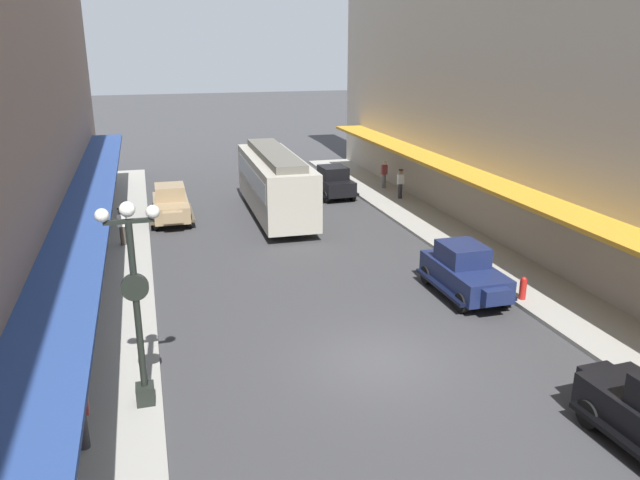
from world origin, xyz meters
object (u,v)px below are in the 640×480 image
at_px(parked_car_2, 332,181).
at_px(pedestrian_0, 80,413).
at_px(fire_hydrant, 523,288).
at_px(pedestrian_1, 384,174).
at_px(streetcar, 275,181).
at_px(parked_car_0, 464,270).
at_px(pedestrian_4, 30,476).
at_px(parked_car_3, 171,203).
at_px(pedestrian_3, 400,184).
at_px(pedestrian_2, 122,226).
at_px(lamp_post_with_clock, 136,298).

distance_m(parked_car_2, pedestrian_0, 24.67).
height_order(fire_hydrant, pedestrian_1, pedestrian_1).
height_order(streetcar, pedestrian_0, streetcar).
relative_size(parked_car_0, fire_hydrant, 5.20).
bearing_deg(pedestrian_1, fire_hydrant, -95.75).
distance_m(fire_hydrant, pedestrian_4, 16.17).
relative_size(parked_car_3, pedestrian_3, 2.56).
relative_size(fire_hydrant, pedestrian_2, 0.49).
distance_m(lamp_post_with_clock, pedestrian_3, 23.02).
bearing_deg(streetcar, pedestrian_0, -114.47).
distance_m(parked_car_3, streetcar, 5.41).
xyz_separation_m(pedestrian_0, pedestrian_3, (15.74, 19.30, 0.00)).
height_order(lamp_post_with_clock, fire_hydrant, lamp_post_with_clock).
bearing_deg(parked_car_2, pedestrian_4, -119.24).
distance_m(parked_car_3, pedestrian_1, 13.42).
height_order(parked_car_3, streetcar, streetcar).
height_order(pedestrian_0, pedestrian_3, same).
bearing_deg(pedestrian_2, pedestrian_1, 25.63).
bearing_deg(pedestrian_0, fire_hydrant, 18.03).
height_order(lamp_post_with_clock, pedestrian_0, lamp_post_with_clock).
distance_m(streetcar, pedestrian_4, 21.76).
relative_size(lamp_post_with_clock, pedestrian_1, 3.15).
height_order(pedestrian_0, pedestrian_1, pedestrian_0).
height_order(parked_car_2, pedestrian_4, parked_car_2).
bearing_deg(pedestrian_3, pedestrian_0, -129.20).
bearing_deg(pedestrian_3, streetcar, -169.96).
bearing_deg(pedestrian_2, lamp_post_with_clock, -86.82).
bearing_deg(pedestrian_2, parked_car_2, 29.64).
relative_size(parked_car_0, streetcar, 0.44).
distance_m(pedestrian_1, pedestrian_4, 29.11).
bearing_deg(lamp_post_with_clock, parked_car_0, 21.50).
bearing_deg(streetcar, pedestrian_1, 28.13).
bearing_deg(pedestrian_4, pedestrian_1, 55.28).
bearing_deg(parked_car_0, streetcar, 109.52).
xyz_separation_m(parked_car_3, fire_hydrant, (11.20, -13.96, -0.38)).
xyz_separation_m(lamp_post_with_clock, pedestrian_0, (-1.33, -1.46, -1.97)).
bearing_deg(pedestrian_1, streetcar, -151.87).
bearing_deg(pedestrian_0, pedestrian_2, 87.68).
bearing_deg(pedestrian_2, pedestrian_3, 16.74).
distance_m(streetcar, pedestrian_3, 7.73).
height_order(parked_car_3, pedestrian_4, parked_car_3).
bearing_deg(lamp_post_with_clock, pedestrian_0, -132.50).
xyz_separation_m(parked_car_0, pedestrian_2, (-11.87, 8.90, 0.07)).
relative_size(pedestrian_1, pedestrian_2, 0.98).
bearing_deg(pedestrian_3, parked_car_0, -103.65).
xyz_separation_m(parked_car_3, streetcar, (5.29, -0.59, 0.96)).
distance_m(parked_car_2, pedestrian_1, 3.62).
xyz_separation_m(fire_hydrant, pedestrian_1, (1.76, 17.48, 0.43)).
xyz_separation_m(streetcar, lamp_post_with_clock, (-6.84, -16.50, 1.08)).
distance_m(streetcar, lamp_post_with_clock, 17.90).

